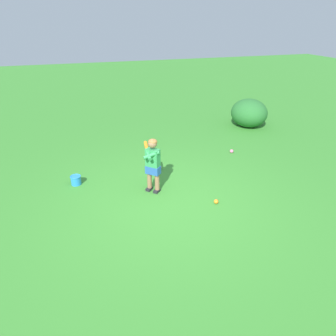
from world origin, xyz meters
TOP-DOWN VIEW (x-y plane):
  - ground_plane at (0.00, 0.00)m, footprint 40.00×40.00m
  - child_batter at (-0.58, -0.18)m, footprint 0.63×0.35m
  - play_ball_behind_batter at (-1.42, 0.20)m, footprint 0.10×0.10m
  - play_ball_far_left at (-1.75, 2.20)m, footprint 0.09×0.09m
  - play_ball_far_right at (0.23, 0.80)m, footprint 0.09×0.09m
  - toy_bucket at (-1.30, -1.60)m, footprint 0.22×0.22m
  - shrub_left_background at (-3.47, 3.69)m, footprint 1.17×1.07m

SIDE VIEW (x-z plane):
  - ground_plane at x=0.00m, z-range 0.00..0.00m
  - play_ball_far_right at x=0.23m, z-range 0.00..0.09m
  - play_ball_far_left at x=-1.75m, z-range 0.00..0.09m
  - play_ball_behind_batter at x=-1.42m, z-range 0.00..0.10m
  - toy_bucket at x=-1.30m, z-range 0.00..0.19m
  - shrub_left_background at x=-3.47m, z-range 0.00..0.85m
  - child_batter at x=-0.58m, z-range 0.11..1.19m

